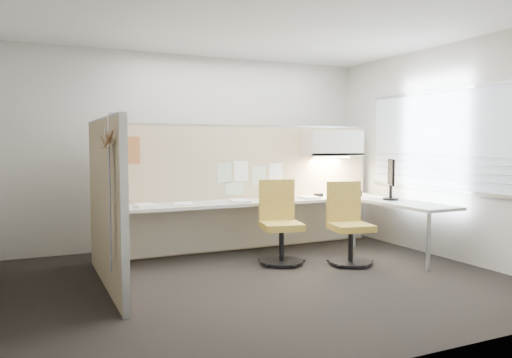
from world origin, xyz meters
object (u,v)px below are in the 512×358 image
desk (282,210)px  monitor (391,177)px  chair_right (348,226)px  phone (352,193)px  chair_left (280,225)px

desk → monitor: (1.37, -0.59, 0.45)m
desk → chair_right: 1.00m
phone → chair_right: bearing=-136.0°
desk → chair_right: bearing=-61.4°
monitor → phone: size_ratio=2.42×
phone → chair_left: bearing=-169.5°
chair_left → phone: 1.55m
chair_right → monitor: size_ratio=1.80×
chair_left → chair_right: chair_left is taller
chair_left → phone: size_ratio=4.46×
chair_left → chair_right: size_ratio=1.02×
desk → phone: bearing=-0.3°
chair_left → phone: chair_left is taller
desk → chair_left: bearing=-121.2°
desk → monitor: 1.56m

